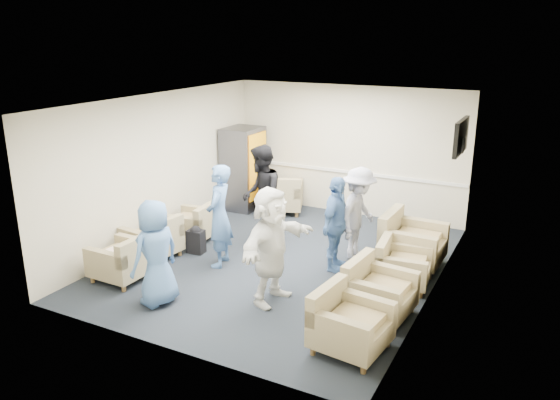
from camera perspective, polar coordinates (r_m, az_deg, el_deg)
The scene contains 25 objects.
floor at distance 9.29m, azimuth 0.17°, elevation -6.43°, with size 6.00×6.00×0.00m, color black.
ceiling at distance 8.58m, azimuth 0.18°, elevation 10.33°, with size 6.00×6.00×0.00m, color white.
back_wall at distance 11.52m, azimuth 7.06°, elevation 5.15°, with size 5.00×0.02×2.70m, color beige.
front_wall at distance 6.46m, azimuth -12.15°, elevation -4.77°, with size 5.00×0.02×2.70m, color beige.
left_wall at distance 10.19m, azimuth -12.44°, elevation 3.31°, with size 0.02×6.00×2.70m, color beige.
right_wall at distance 8.06m, azimuth 16.19°, elevation -0.65°, with size 0.02×6.00×2.70m, color beige.
chair_rail at distance 11.60m, azimuth 6.94°, elevation 2.96°, with size 4.98×0.04×0.06m, color silver.
tv at distance 9.63m, azimuth 18.38°, elevation 6.28°, with size 0.10×1.00×0.58m.
armchair_left_near at distance 8.86m, azimuth -15.95°, elevation -6.13°, with size 0.81×0.81×0.64m.
armchair_left_mid at distance 9.55m, azimuth -13.02°, elevation -4.18°, with size 0.88×0.88×0.63m.
armchair_left_far at distance 10.22m, azimuth -8.95°, elevation -2.59°, with size 0.84×0.84×0.61m.
armchair_right_near at distance 6.81m, azimuth 7.02°, elevation -12.83°, with size 0.91×0.91×0.66m.
armchair_right_midnear at distance 7.63m, azimuth 10.02°, elevation -9.50°, with size 0.90×0.90×0.66m.
armchair_right_midfar at distance 8.55m, azimuth 12.44°, elevation -6.82°, with size 0.84×0.84×0.61m.
armchair_right_far at distance 9.27m, azimuth 13.35°, elevation -4.45°, with size 0.97×0.97×0.76m.
armchair_corner at distance 11.65m, azimuth 0.11°, elevation 0.36°, with size 1.14×1.14×0.70m.
vending_machine at distance 11.85m, azimuth -3.83°, elevation 3.31°, with size 0.72×0.84×1.78m.
backpack at distance 9.67m, azimuth -8.78°, elevation -4.04°, with size 0.31×0.23×0.50m.
pillow at distance 8.80m, azimuth -16.06°, elevation -5.14°, with size 0.42×0.32×0.12m, color white.
person_front_left at distance 7.83m, azimuth -12.86°, elevation -5.44°, with size 0.75×0.49×1.53m, color #456CA6.
person_mid_left at distance 8.93m, azimuth -6.37°, elevation -1.67°, with size 0.62×0.41×1.71m, color #456CA6.
person_back_left at distance 9.78m, azimuth -1.97°, elevation 0.48°, with size 0.89×0.69×1.82m, color black.
person_back_right at distance 9.24m, azimuth 8.19°, elevation -1.45°, with size 1.03×0.59×1.60m, color silver.
person_mid_right at distance 8.76m, azimuth 5.84°, elevation -2.54°, with size 0.91×0.38×1.56m, color #456CA6.
person_front_right at distance 7.68m, azimuth -0.91°, elevation -4.78°, with size 1.58×0.50×1.70m, color white.
Camera 1 is at (3.90, -7.57, 3.72)m, focal length 35.00 mm.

